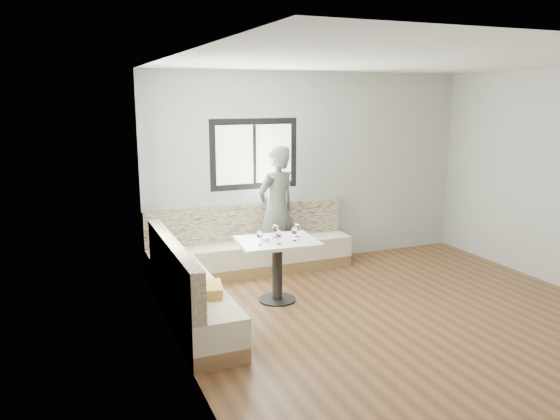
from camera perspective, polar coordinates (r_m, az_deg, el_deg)
name	(u,v)px	position (r m, az deg, el deg)	size (l,w,h in m)	color
room	(403,195)	(6.00, 12.68, 1.52)	(5.01, 5.01, 2.81)	brown
banquette	(227,267)	(6.98, -5.53, -5.93)	(2.90, 2.80, 0.95)	#936C48
table	(277,255)	(6.59, -0.29, -4.76)	(0.98, 0.79, 0.76)	black
person	(277,210)	(7.57, -0.37, 0.00)	(0.66, 0.43, 1.80)	#5A6058
olive_ramekin	(265,239)	(6.51, -1.60, -3.05)	(0.10, 0.10, 0.04)	white
wine_glass_a	(259,235)	(6.32, -2.16, -2.58)	(0.08, 0.08, 0.17)	white
wine_glass_b	(279,234)	(6.33, -0.10, -2.53)	(0.08, 0.08, 0.17)	white
wine_glass_c	(294,231)	(6.47, 1.52, -2.21)	(0.08, 0.08, 0.17)	white
wine_glass_d	(275,228)	(6.62, -0.48, -1.90)	(0.08, 0.08, 0.17)	white
wine_glass_e	(297,227)	(6.66, 1.78, -1.80)	(0.08, 0.08, 0.17)	white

